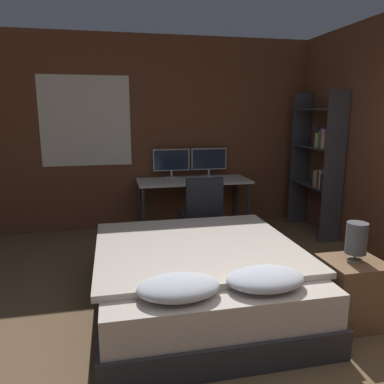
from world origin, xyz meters
name	(u,v)px	position (x,y,z in m)	size (l,w,h in m)	color
wall_back	(189,134)	(-0.02, 3.68, 1.35)	(12.00, 0.08, 2.70)	brown
bed	(199,278)	(-0.44, 1.20, 0.27)	(1.72, 1.90, 0.61)	#2D2D33
nightstand	(351,292)	(0.68, 0.70, 0.26)	(0.44, 0.42, 0.53)	brown
bedside_lamp	(356,239)	(0.68, 0.70, 0.71)	(0.16, 0.16, 0.31)	gray
desk	(194,186)	(-0.04, 3.29, 0.65)	(1.55, 0.64, 0.74)	beige
monitor_left	(171,161)	(-0.31, 3.51, 0.98)	(0.52, 0.16, 0.41)	#B7B7BC
monitor_right	(209,160)	(0.24, 3.51, 0.98)	(0.52, 0.16, 0.41)	#B7B7BC
keyboard	(197,182)	(-0.04, 3.08, 0.75)	(0.38, 0.13, 0.02)	#B7B7BC
computer_mouse	(217,180)	(0.24, 3.08, 0.76)	(0.07, 0.05, 0.04)	#B7B7BC
office_chair	(201,220)	(-0.10, 2.55, 0.37)	(0.52, 0.52, 0.92)	black
bookshelf	(320,158)	(1.60, 2.81, 1.06)	(0.29, 0.91, 1.93)	#333338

